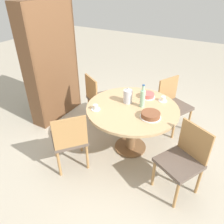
% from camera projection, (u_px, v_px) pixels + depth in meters
% --- Properties ---
extents(ground_plane, '(14.00, 14.00, 0.00)m').
position_uv_depth(ground_plane, '(130.00, 147.00, 3.26)').
color(ground_plane, '#B2A893').
extents(dining_table, '(1.23, 1.23, 0.70)m').
position_uv_depth(dining_table, '(132.00, 116.00, 2.96)').
color(dining_table, brown).
rests_on(dining_table, ground_plane).
extents(chair_a, '(0.56, 0.56, 0.84)m').
position_uv_depth(chair_a, '(173.00, 103.00, 3.48)').
color(chair_a, '#A87A47').
rests_on(chair_a, ground_plane).
extents(chair_b, '(0.57, 0.57, 0.84)m').
position_uv_depth(chair_b, '(99.00, 97.00, 3.64)').
color(chair_b, '#A87A47').
rests_on(chair_b, ground_plane).
extents(chair_c, '(0.59, 0.59, 0.84)m').
position_uv_depth(chair_c, '(70.00, 139.00, 2.72)').
color(chair_c, '#A87A47').
rests_on(chair_c, ground_plane).
extents(chair_d, '(0.57, 0.57, 0.84)m').
position_uv_depth(chair_d, '(183.00, 159.00, 2.42)').
color(chair_d, '#A87A47').
rests_on(chair_d, ground_plane).
extents(bookshelf, '(0.98, 0.28, 1.91)m').
position_uv_depth(bookshelf, '(53.00, 66.00, 3.58)').
color(bookshelf, brown).
rests_on(bookshelf, ground_plane).
extents(coffee_pot, '(0.12, 0.12, 0.22)m').
position_uv_depth(coffee_pot, '(128.00, 96.00, 2.95)').
color(coffee_pot, silver).
rests_on(coffee_pot, dining_table).
extents(water_bottle, '(0.07, 0.07, 0.32)m').
position_uv_depth(water_bottle, '(143.00, 98.00, 2.84)').
color(water_bottle, '#99C6A3').
rests_on(water_bottle, dining_table).
extents(cake_main, '(0.26, 0.26, 0.07)m').
position_uv_depth(cake_main, '(151.00, 115.00, 2.66)').
color(cake_main, white).
rests_on(cake_main, dining_table).
extents(cake_second, '(0.22, 0.22, 0.06)m').
position_uv_depth(cake_second, '(147.00, 95.00, 3.11)').
color(cake_second, white).
rests_on(cake_second, dining_table).
extents(cup_a, '(0.12, 0.12, 0.07)m').
position_uv_depth(cup_a, '(163.00, 99.00, 3.02)').
color(cup_a, white).
rests_on(cup_a, dining_table).
extents(cup_b, '(0.12, 0.12, 0.07)m').
position_uv_depth(cup_b, '(96.00, 108.00, 2.83)').
color(cup_b, white).
rests_on(cup_b, dining_table).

